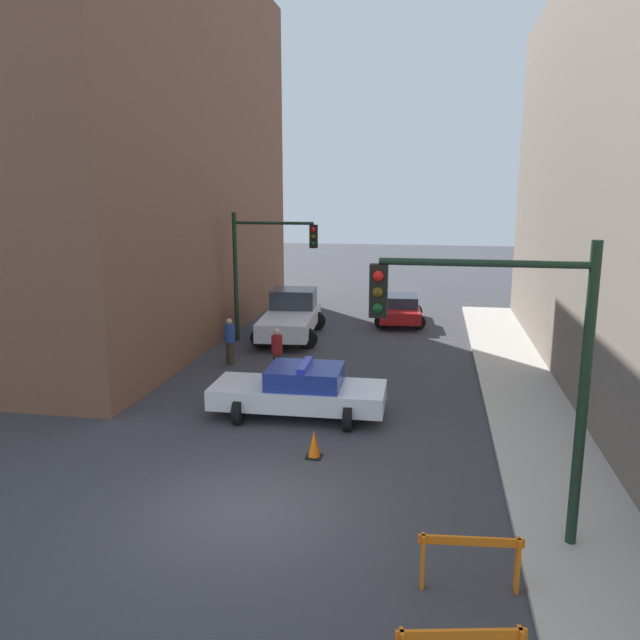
{
  "coord_description": "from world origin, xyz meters",
  "views": [
    {
      "loc": [
        3.37,
        -10.65,
        6.09
      ],
      "look_at": [
        0.0,
        8.01,
        2.11
      ],
      "focal_mm": 35.0,
      "sensor_mm": 36.0,
      "label": 1
    }
  ],
  "objects": [
    {
      "name": "building_corner_left",
      "position": [
        -12.0,
        14.0,
        7.72
      ],
      "size": [
        14.0,
        20.0,
        15.43
      ],
      "color": "brown",
      "rests_on": "ground_plane"
    },
    {
      "name": "police_car",
      "position": [
        -0.04,
        5.2,
        0.72
      ],
      "size": [
        4.74,
        2.42,
        1.52
      ],
      "rotation": [
        0.0,
        0.0,
        1.59
      ],
      "color": "white",
      "rests_on": "ground_plane"
    },
    {
      "name": "traffic_light_far",
      "position": [
        -3.3,
        13.24,
        3.4
      ],
      "size": [
        3.44,
        0.35,
        5.2
      ],
      "color": "black",
      "rests_on": "ground_plane"
    },
    {
      "name": "parked_car_near",
      "position": [
        1.95,
        17.96,
        0.67
      ],
      "size": [
        2.49,
        4.43,
        1.31
      ],
      "rotation": [
        0.0,
        0.0,
        0.08
      ],
      "color": "maroon",
      "rests_on": "ground_plane"
    },
    {
      "name": "pedestrian_crossing",
      "position": [
        -1.52,
        8.52,
        0.86
      ],
      "size": [
        0.46,
        0.46,
        1.66
      ],
      "rotation": [
        0.0,
        0.0,
        3.47
      ],
      "color": "#382D23",
      "rests_on": "ground_plane"
    },
    {
      "name": "traffic_light_near",
      "position": [
        4.73,
        -0.28,
        3.53
      ],
      "size": [
        3.64,
        0.35,
        5.2
      ],
      "color": "black",
      "rests_on": "sidewalk_right"
    },
    {
      "name": "ground_plane",
      "position": [
        0.0,
        0.0,
        0.0
      ],
      "size": [
        120.0,
        120.0,
        0.0
      ],
      "primitive_type": "plane",
      "color": "#38383D"
    },
    {
      "name": "barrier_mid",
      "position": [
        4.11,
        -1.76,
        0.62
      ],
      "size": [
        1.6,
        0.3,
        0.9
      ],
      "rotation": [
        0.0,
        0.0,
        0.09
      ],
      "color": "orange",
      "rests_on": "ground_plane"
    },
    {
      "name": "white_truck",
      "position": [
        -2.38,
        14.32,
        0.91
      ],
      "size": [
        2.92,
        5.54,
        1.9
      ],
      "rotation": [
        0.0,
        0.0,
        0.08
      ],
      "color": "silver",
      "rests_on": "ground_plane"
    },
    {
      "name": "traffic_cone",
      "position": [
        0.84,
        2.61,
        0.32
      ],
      "size": [
        0.36,
        0.36,
        0.66
      ],
      "color": "black",
      "rests_on": "ground_plane"
    },
    {
      "name": "pedestrian_corner",
      "position": [
        -3.57,
        9.8,
        0.86
      ],
      "size": [
        0.36,
        0.36,
        1.66
      ],
      "rotation": [
        0.0,
        0.0,
        1.56
      ],
      "color": "#382D23",
      "rests_on": "ground_plane"
    },
    {
      "name": "sidewalk_right",
      "position": [
        6.2,
        0.0,
        0.06
      ],
      "size": [
        2.4,
        44.0,
        0.12
      ],
      "color": "#B2ADA3",
      "rests_on": "ground_plane"
    }
  ]
}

